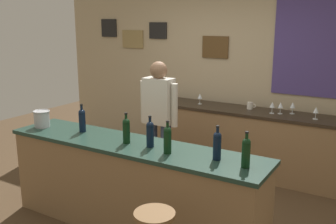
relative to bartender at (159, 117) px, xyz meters
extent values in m
plane|color=#4C3823|center=(0.28, -0.56, -0.94)|extent=(10.00, 10.00, 0.00)
cube|color=tan|center=(0.28, 1.47, 0.46)|extent=(6.00, 0.06, 2.80)
cube|color=black|center=(-1.92, 1.42, 1.02)|extent=(0.32, 0.02, 0.30)
cube|color=#997F4C|center=(-1.42, 1.42, 0.85)|extent=(0.41, 0.02, 0.29)
cube|color=black|center=(-0.92, 1.42, 0.99)|extent=(0.32, 0.02, 0.26)
cube|color=brown|center=(0.08, 1.42, 0.77)|extent=(0.41, 0.02, 0.32)
cube|color=#4C3D7F|center=(1.44, 1.43, 0.91)|extent=(0.97, 0.02, 1.48)
cube|color=olive|center=(0.28, -0.96, -0.50)|extent=(2.73, 0.57, 0.88)
cube|color=#1E382D|center=(0.28, -0.96, -0.04)|extent=(2.78, 0.60, 0.04)
cube|color=olive|center=(0.68, 1.09, -0.51)|extent=(2.72, 0.53, 0.86)
cube|color=#2D2319|center=(0.68, 1.09, -0.06)|extent=(2.77, 0.56, 0.04)
cylinder|color=#384766|center=(0.10, 0.00, -0.51)|extent=(0.13, 0.13, 0.86)
cylinder|color=#384766|center=(-0.10, 0.00, -0.51)|extent=(0.13, 0.13, 0.86)
cube|color=beige|center=(0.00, 0.00, 0.20)|extent=(0.36, 0.20, 0.56)
sphere|color=brown|center=(0.00, 0.00, 0.58)|extent=(0.21, 0.21, 0.21)
cylinder|color=beige|center=(0.22, 0.00, 0.17)|extent=(0.08, 0.08, 0.52)
cylinder|color=beige|center=(-0.22, 0.00, 0.17)|extent=(0.08, 0.08, 0.52)
cylinder|color=brown|center=(1.00, -1.64, -0.27)|extent=(0.32, 0.32, 0.03)
cylinder|color=black|center=(-0.40, -0.91, 0.08)|extent=(0.07, 0.07, 0.20)
sphere|color=black|center=(-0.40, -0.91, 0.20)|extent=(0.07, 0.07, 0.07)
cylinder|color=black|center=(-0.40, -0.91, 0.23)|extent=(0.03, 0.03, 0.09)
cylinder|color=black|center=(-0.40, -0.91, 0.28)|extent=(0.03, 0.03, 0.02)
cylinder|color=black|center=(0.25, -0.98, 0.08)|extent=(0.07, 0.07, 0.20)
sphere|color=black|center=(0.25, -0.98, 0.20)|extent=(0.07, 0.07, 0.07)
cylinder|color=black|center=(0.25, -0.98, 0.23)|extent=(0.03, 0.03, 0.09)
cylinder|color=black|center=(0.25, -0.98, 0.28)|extent=(0.03, 0.03, 0.02)
cylinder|color=black|center=(0.51, -0.96, 0.08)|extent=(0.07, 0.07, 0.20)
sphere|color=black|center=(0.51, -0.96, 0.20)|extent=(0.07, 0.07, 0.07)
cylinder|color=black|center=(0.51, -0.96, 0.23)|extent=(0.03, 0.03, 0.09)
cylinder|color=black|center=(0.51, -0.96, 0.28)|extent=(0.03, 0.03, 0.02)
cylinder|color=black|center=(0.75, -1.02, 0.08)|extent=(0.07, 0.07, 0.20)
sphere|color=black|center=(0.75, -1.02, 0.20)|extent=(0.07, 0.07, 0.07)
cylinder|color=black|center=(0.75, -1.02, 0.23)|extent=(0.03, 0.03, 0.09)
cylinder|color=black|center=(0.75, -1.02, 0.28)|extent=(0.03, 0.03, 0.02)
cylinder|color=black|center=(1.20, -0.94, 0.08)|extent=(0.07, 0.07, 0.20)
sphere|color=black|center=(1.20, -0.94, 0.20)|extent=(0.07, 0.07, 0.07)
cylinder|color=black|center=(1.20, -0.94, 0.23)|extent=(0.03, 0.03, 0.09)
cylinder|color=black|center=(1.20, -0.94, 0.28)|extent=(0.03, 0.03, 0.02)
cylinder|color=black|center=(1.47, -0.98, 0.08)|extent=(0.07, 0.07, 0.20)
sphere|color=black|center=(1.47, -0.98, 0.20)|extent=(0.07, 0.07, 0.07)
cylinder|color=black|center=(1.47, -0.98, 0.23)|extent=(0.03, 0.03, 0.09)
cylinder|color=black|center=(1.47, -0.98, 0.28)|extent=(0.03, 0.03, 0.02)
cylinder|color=#B7BABF|center=(-0.93, -1.00, 0.07)|extent=(0.17, 0.17, 0.18)
torus|color=#B7BABF|center=(-0.93, -1.00, 0.16)|extent=(0.19, 0.19, 0.02)
cylinder|color=silver|center=(0.01, 1.09, -0.03)|extent=(0.06, 0.06, 0.00)
cylinder|color=silver|center=(0.01, 1.09, 0.01)|extent=(0.01, 0.01, 0.07)
cone|color=silver|center=(0.01, 1.09, 0.08)|extent=(0.07, 0.07, 0.08)
cylinder|color=silver|center=(1.08, 1.06, -0.03)|extent=(0.06, 0.06, 0.00)
cylinder|color=silver|center=(1.08, 1.06, 0.01)|extent=(0.01, 0.01, 0.07)
cone|color=silver|center=(1.08, 1.06, 0.08)|extent=(0.07, 0.07, 0.08)
cylinder|color=silver|center=(1.18, 1.10, -0.03)|extent=(0.06, 0.06, 0.00)
cylinder|color=silver|center=(1.18, 1.10, 0.01)|extent=(0.01, 0.01, 0.07)
cone|color=silver|center=(1.18, 1.10, 0.08)|extent=(0.07, 0.07, 0.08)
cylinder|color=silver|center=(1.32, 1.18, -0.03)|extent=(0.06, 0.06, 0.00)
cylinder|color=silver|center=(1.32, 1.18, 0.01)|extent=(0.01, 0.01, 0.07)
cone|color=silver|center=(1.32, 1.18, 0.08)|extent=(0.07, 0.07, 0.08)
cylinder|color=silver|center=(1.63, 1.04, -0.03)|extent=(0.06, 0.06, 0.00)
cylinder|color=silver|center=(1.63, 1.04, 0.01)|extent=(0.01, 0.01, 0.07)
cone|color=silver|center=(1.63, 1.04, 0.08)|extent=(0.07, 0.07, 0.08)
cylinder|color=silver|center=(0.75, 1.16, 0.01)|extent=(0.08, 0.08, 0.09)
torus|color=silver|center=(0.80, 1.16, 0.02)|extent=(0.06, 0.01, 0.06)
camera|label=1|loc=(2.48, -3.88, 1.17)|focal=41.49mm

